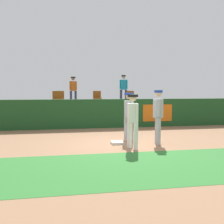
% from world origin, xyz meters
% --- Properties ---
extents(ground_plane, '(60.00, 60.00, 0.00)m').
position_xyz_m(ground_plane, '(0.00, 0.00, 0.00)').
color(ground_plane, '#936B4C').
extents(grass_foreground_strip, '(18.00, 2.80, 0.01)m').
position_xyz_m(grass_foreground_strip, '(0.00, -2.65, 0.00)').
color(grass_foreground_strip, '#2D722D').
rests_on(grass_foreground_strip, ground_plane).
extents(first_base, '(0.40, 0.40, 0.08)m').
position_xyz_m(first_base, '(-0.17, 0.00, 0.04)').
color(first_base, white).
rests_on(first_base, ground_plane).
extents(player_fielder_home, '(0.43, 0.55, 1.69)m').
position_xyz_m(player_fielder_home, '(0.15, -0.80, 0.97)').
color(player_fielder_home, white).
rests_on(player_fielder_home, ground_plane).
extents(player_runner_visitor, '(0.44, 0.44, 1.72)m').
position_xyz_m(player_runner_visitor, '(0.34, 0.48, 1.00)').
color(player_runner_visitor, '#9EA3AD').
rests_on(player_runner_visitor, ground_plane).
extents(player_coach_visitor, '(0.41, 0.50, 1.82)m').
position_xyz_m(player_coach_visitor, '(1.19, -0.21, 1.05)').
color(player_coach_visitor, '#9EA3AD').
rests_on(player_coach_visitor, ground_plane).
extents(field_wall, '(18.00, 0.26, 1.39)m').
position_xyz_m(field_wall, '(0.01, 3.74, 0.69)').
color(field_wall, '#19471E').
rests_on(field_wall, ground_plane).
extents(bleacher_platform, '(18.00, 4.80, 0.93)m').
position_xyz_m(bleacher_platform, '(0.00, 6.31, 0.47)').
color(bleacher_platform, '#59595E').
rests_on(bleacher_platform, ground_plane).
extents(seat_back_right, '(0.47, 0.44, 0.84)m').
position_xyz_m(seat_back_right, '(2.06, 6.98, 1.40)').
color(seat_back_right, '#4C4C51').
rests_on(seat_back_right, bleacher_platform).
extents(seat_front_left, '(0.45, 0.44, 0.84)m').
position_xyz_m(seat_front_left, '(-2.34, 5.18, 1.40)').
color(seat_front_left, '#4C4C51').
rests_on(seat_front_left, bleacher_platform).
extents(seat_back_left, '(0.46, 0.44, 0.84)m').
position_xyz_m(seat_back_left, '(-2.22, 6.98, 1.40)').
color(seat_back_left, '#4C4C51').
rests_on(seat_back_left, bleacher_platform).
extents(seat_back_center, '(0.48, 0.44, 0.84)m').
position_xyz_m(seat_back_center, '(-0.02, 6.98, 1.40)').
color(seat_back_center, '#4C4C51').
rests_on(seat_back_center, bleacher_platform).
extents(spectator_hooded, '(0.50, 0.45, 1.86)m').
position_xyz_m(spectator_hooded, '(1.83, 7.95, 2.01)').
color(spectator_hooded, '#33384C').
rests_on(spectator_hooded, bleacher_platform).
extents(spectator_capped, '(0.46, 0.41, 1.71)m').
position_xyz_m(spectator_capped, '(-1.43, 7.72, 1.92)').
color(spectator_capped, '#33384C').
rests_on(spectator_capped, bleacher_platform).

